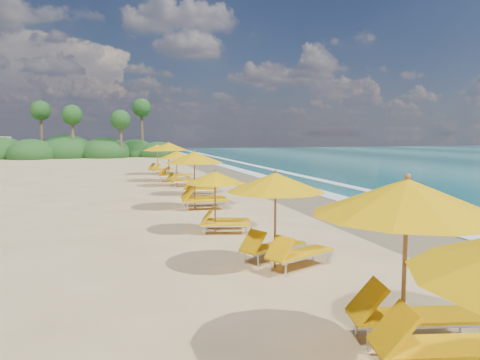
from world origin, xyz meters
The scene contains 12 objects.
ground centered at (0.00, 0.00, 0.00)m, with size 160.00×160.00×0.00m, color #D6B47D.
wet_sand centered at (4.00, 0.00, 0.01)m, with size 4.00×160.00×0.01m, color olive.
surf_foam centered at (6.70, 0.00, 0.03)m, with size 4.00×160.00×0.01m.
station_1 centered at (-1.26, -13.64, 1.49)m, with size 3.25×3.12×2.67m.
station_2 centered at (-1.48, -8.81, 1.32)m, with size 3.09×3.08×2.36m.
station_3 centered at (-1.98, -4.57, 1.14)m, with size 2.54×2.46×2.04m.
station_4 centered at (-1.75, 0.28, 1.40)m, with size 2.83×2.65×2.51m.
station_5 centered at (-1.01, 4.59, 1.20)m, with size 2.79×2.76×2.14m.
station_6 centered at (-1.35, 8.78, 1.23)m, with size 2.72×2.63×2.19m.
station_7 centered at (-1.41, 11.81, 1.50)m, with size 3.44×3.37×2.68m.
station_8 centered at (-1.65, 17.37, 1.34)m, with size 3.06×2.99×2.39m.
treeline centered at (-9.94, 45.51, 1.00)m, with size 25.80×8.80×9.74m.
Camera 1 is at (-5.38, -18.97, 3.21)m, focal length 34.23 mm.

